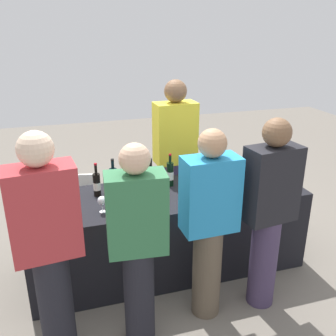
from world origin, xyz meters
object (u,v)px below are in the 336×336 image
at_px(wine_bottle_3, 151,178).
at_px(guest_3, 269,211).
at_px(wine_bottle_0, 97,184).
at_px(wine_bottle_2, 126,181).
at_px(wine_bottle_1, 113,180).
at_px(wine_bottle_4, 170,174).
at_px(guest_2, 209,222).
at_px(wine_bottle_5, 212,170).
at_px(guest_0, 48,245).
at_px(menu_board, 70,206).
at_px(wine_glass_2, 197,185).
at_px(ice_bucket, 231,169).
at_px(server_pouring, 175,155).
at_px(guest_1, 137,242).
at_px(wine_glass_0, 102,201).

xyz_separation_m(wine_bottle_3, guest_3, (0.74, -0.86, -0.02)).
bearing_deg(wine_bottle_0, wine_bottle_2, -4.98).
distance_m(wine_bottle_1, wine_bottle_3, 0.35).
height_order(wine_bottle_4, guest_3, guest_3).
xyz_separation_m(wine_bottle_3, guest_2, (0.24, -0.83, -0.06)).
bearing_deg(wine_bottle_1, wine_bottle_0, -166.80).
bearing_deg(wine_bottle_1, wine_bottle_5, -1.38).
relative_size(wine_bottle_5, guest_0, 0.19).
height_order(wine_bottle_3, menu_board, wine_bottle_3).
distance_m(wine_glass_2, ice_bucket, 0.54).
height_order(wine_bottle_4, server_pouring, server_pouring).
xyz_separation_m(guest_1, guest_3, (1.07, 0.08, 0.04)).
height_order(wine_bottle_1, guest_3, guest_3).
height_order(server_pouring, guest_3, server_pouring).
distance_m(wine_glass_2, server_pouring, 0.73).
distance_m(wine_glass_2, guest_0, 1.43).
bearing_deg(guest_0, ice_bucket, 21.14).
distance_m(wine_bottle_1, guest_3, 1.40).
xyz_separation_m(wine_bottle_5, guest_0, (-1.55, -0.91, -0.01)).
bearing_deg(ice_bucket, guest_2, -125.05).
xyz_separation_m(wine_bottle_1, guest_2, (0.59, -0.87, -0.06)).
height_order(wine_bottle_2, guest_3, guest_3).
xyz_separation_m(wine_glass_2, menu_board, (-1.11, 1.00, -0.53)).
height_order(wine_bottle_1, server_pouring, server_pouring).
bearing_deg(guest_2, wine_bottle_3, 104.48).
xyz_separation_m(wine_glass_0, wine_glass_2, (0.86, 0.07, 0.01)).
bearing_deg(guest_1, guest_3, 9.64).
distance_m(wine_bottle_0, wine_bottle_1, 0.16).
relative_size(wine_bottle_1, menu_board, 0.44).
distance_m(wine_bottle_1, guest_0, 1.10).
relative_size(wine_bottle_1, guest_3, 0.20).
relative_size(wine_bottle_0, server_pouring, 0.18).
relative_size(wine_bottle_3, wine_glass_0, 2.11).
xyz_separation_m(wine_bottle_2, menu_board, (-0.51, 0.76, -0.54)).
xyz_separation_m(wine_bottle_4, menu_board, (-0.94, 0.71, -0.54)).
height_order(wine_bottle_0, wine_glass_2, wine_bottle_0).
bearing_deg(server_pouring, wine_glass_2, 84.94).
bearing_deg(menu_board, wine_bottle_2, -44.76).
height_order(wine_bottle_1, guest_0, guest_0).
bearing_deg(wine_bottle_1, guest_0, -122.02).
bearing_deg(wine_bottle_3, menu_board, 135.69).
relative_size(wine_bottle_5, guest_3, 0.20).
relative_size(wine_bottle_4, ice_bucket, 1.45).
xyz_separation_m(wine_bottle_2, ice_bucket, (1.06, 0.02, -0.01)).
distance_m(wine_glass_0, guest_2, 0.89).
bearing_deg(guest_2, ice_bucket, 53.29).
height_order(wine_bottle_4, guest_0, guest_0).
height_order(guest_2, menu_board, guest_2).
bearing_deg(ice_bucket, wine_bottle_4, 177.76).
height_order(wine_bottle_3, ice_bucket, wine_bottle_3).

